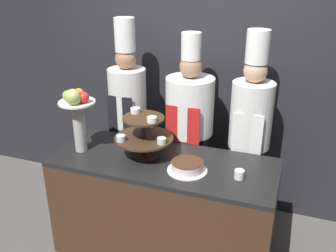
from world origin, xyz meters
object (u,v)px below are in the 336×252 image
at_px(cup_white, 239,174).
at_px(chef_center_right, 250,129).
at_px(cake_round, 187,167).
at_px(chef_center_left, 189,126).
at_px(tiered_stand, 144,134).
at_px(fruit_pedestal, 77,111).
at_px(chef_left, 128,111).

xyz_separation_m(cup_white, chef_center_right, (-0.03, 0.61, 0.09)).
distance_m(cake_round, chef_center_left, 0.66).
distance_m(cake_round, chef_center_right, 0.73).
xyz_separation_m(chef_center_left, chef_center_right, (0.53, 0.00, 0.04)).
height_order(tiered_stand, fruit_pedestal, fruit_pedestal).
relative_size(chef_center_left, chef_center_right, 0.97).
relative_size(tiered_stand, cake_round, 1.55).
distance_m(fruit_pedestal, chef_center_left, 0.99).
bearing_deg(cake_round, chef_left, 140.79).
height_order(tiered_stand, chef_center_left, chef_center_left).
xyz_separation_m(tiered_stand, cake_round, (0.39, -0.11, -0.16)).
height_order(cake_round, chef_left, chef_left).
relative_size(fruit_pedestal, chef_left, 0.29).
relative_size(cup_white, chef_left, 0.04).
bearing_deg(chef_center_left, cake_round, -74.17).
xyz_separation_m(tiered_stand, chef_center_right, (0.74, 0.53, -0.07)).
distance_m(cake_round, chef_left, 1.01).
distance_m(tiered_stand, chef_center_left, 0.58).
bearing_deg(tiered_stand, chef_left, 126.46).
distance_m(tiered_stand, cup_white, 0.79).
xyz_separation_m(fruit_pedestal, cup_white, (1.28, 0.01, -0.32)).
height_order(cake_round, cup_white, cake_round).
xyz_separation_m(cup_white, chef_left, (-1.15, 0.61, 0.11)).
xyz_separation_m(chef_left, chef_center_right, (1.13, -0.00, -0.02)).
height_order(chef_left, chef_center_left, chef_left).
bearing_deg(cup_white, chef_center_left, 132.44).
xyz_separation_m(cake_round, chef_center_left, (-0.18, 0.63, 0.04)).
height_order(cup_white, chef_center_right, chef_center_right).
distance_m(fruit_pedestal, chef_left, 0.67).
distance_m(chef_center_left, chef_center_right, 0.53).
distance_m(tiered_stand, fruit_pedestal, 0.55).
distance_m(cup_white, chef_center_right, 0.62).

